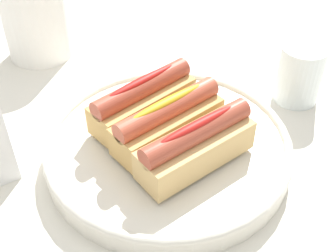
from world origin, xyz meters
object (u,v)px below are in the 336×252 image
at_px(water_glass, 299,77).
at_px(paper_towel_roll, 36,20).
at_px(hotdog_front, 196,145).
at_px(hotdog_back, 168,121).
at_px(hotdog_side, 143,100).
at_px(serving_bowl, 168,146).

bearing_deg(water_glass, paper_towel_roll, 119.12).
relative_size(hotdog_front, hotdog_back, 1.01).
height_order(hotdog_side, paper_towel_roll, paper_towel_roll).
xyz_separation_m(water_glass, paper_towel_roll, (-0.22, 0.39, 0.03)).
distance_m(water_glass, paper_towel_roll, 0.45).
height_order(hotdog_front, hotdog_back, same).
height_order(serving_bowl, hotdog_back, hotdog_back).
distance_m(hotdog_front, hotdog_side, 0.11).
xyz_separation_m(serving_bowl, water_glass, (0.23, -0.04, 0.02)).
bearing_deg(hotdog_back, hotdog_side, 83.96).
distance_m(hotdog_side, water_glass, 0.25).
distance_m(hotdog_back, water_glass, 0.24).
relative_size(hotdog_back, paper_towel_roll, 1.14).
distance_m(serving_bowl, hotdog_side, 0.07).
bearing_deg(hotdog_side, water_glass, -22.74).
height_order(serving_bowl, water_glass, water_glass).
bearing_deg(serving_bowl, hotdog_back, 90.00).
relative_size(hotdog_front, paper_towel_roll, 1.15).
bearing_deg(paper_towel_roll, hotdog_side, -92.33).
relative_size(hotdog_front, water_glass, 1.71).
bearing_deg(hotdog_back, hotdog_front, -96.04).
bearing_deg(serving_bowl, hotdog_side, 83.96).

